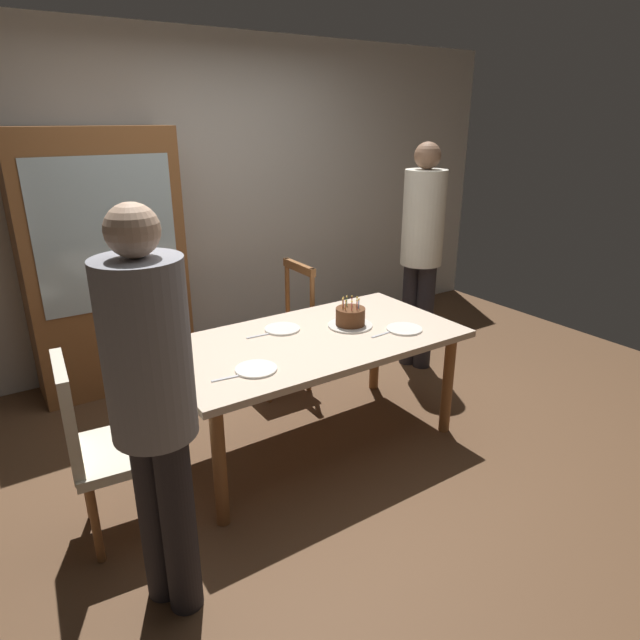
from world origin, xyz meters
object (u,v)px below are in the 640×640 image
Objects in this scene: person_guest at (422,244)px; china_cabinet at (104,264)px; person_celebrant at (153,399)px; chair_upholstered at (99,441)px; plate_near_celebrant at (256,369)px; birthday_cake at (350,318)px; chair_spindle_back at (280,330)px; plate_far_side at (282,329)px; plate_near_guest at (404,329)px; dining_table at (313,350)px.

china_cabinet reaches higher than person_guest.
person_celebrant is at bearing -154.53° from person_guest.
plate_near_celebrant is at bearing -6.10° from chair_upholstered.
person_celebrant is (-0.67, -0.47, 0.24)m from plate_near_celebrant.
chair_spindle_back is at bearing 95.54° from birthday_cake.
plate_far_side is 0.13× the size of person_celebrant.
china_cabinet is at bearing 142.98° from chair_spindle_back.
china_cabinet is (0.48, 1.68, 0.42)m from chair_upholstered.
china_cabinet is at bearing 73.95° from chair_upholstered.
birthday_cake is at bearing -54.46° from china_cabinet.
person_celebrant reaches higher than birthday_cake.
person_guest is (1.44, 0.30, 0.30)m from plate_far_side.
plate_near_guest is at bearing -2.66° from chair_upholstered.
plate_far_side and plate_near_guest have the same top height.
birthday_cake is at bearing 5.53° from chair_upholstered.
chair_spindle_back is 0.50× the size of china_cabinet.
plate_near_guest is at bearing -44.70° from birthday_cake.
dining_table is 1.49m from person_guest.
china_cabinet is at bearing 154.01° from person_guest.
plate_near_guest is at bearing -34.01° from plate_far_side.
plate_near_celebrant is 0.12× the size of person_guest.
dining_table is at bearing 5.64° from chair_upholstered.
person_celebrant is at bearing -99.19° from china_cabinet.
chair_upholstered is at bearing -174.47° from birthday_cake.
person_guest reaches higher than plate_far_side.
plate_near_celebrant is at bearing -163.23° from birthday_cake.
person_guest is 2.39m from china_cabinet.
chair_spindle_back is (0.31, 0.58, -0.27)m from plate_far_side.
china_cabinet reaches higher than chair_upholstered.
chair_spindle_back reaches higher than plate_far_side.
china_cabinet is (-2.15, 1.05, -0.07)m from person_guest.
chair_upholstered is (-1.19, -0.34, -0.19)m from plate_far_side.
plate_near_celebrant is 0.23× the size of chair_upholstered.
dining_table is 0.84m from chair_spindle_back.
chair_spindle_back reaches higher than birthday_cake.
plate_near_celebrant is 1.00× the size of plate_far_side.
china_cabinet is at bearing 117.12° from dining_table.
plate_near_celebrant and plate_near_guest have the same top height.
birthday_cake is at bearing -25.59° from plate_far_side.
chair_upholstered is (-1.28, -0.13, -0.11)m from dining_table.
plate_near_celebrant is 1.00× the size of plate_near_guest.
birthday_cake is 1.27× the size of plate_near_celebrant.
person_celebrant is at bearing -140.14° from plate_far_side.
person_celebrant is (-1.16, -0.68, 0.33)m from dining_table.
plate_far_side is (-0.39, 0.18, -0.05)m from birthday_cake.
dining_table is 0.24m from plate_far_side.
chair_upholstered reaches higher than plate_far_side.
china_cabinet is (-1.09, 1.53, 0.18)m from birthday_cake.
chair_upholstered is (-1.82, 0.08, -0.19)m from plate_near_guest.
person_celebrant is (-1.38, -1.47, 0.51)m from chair_spindle_back.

